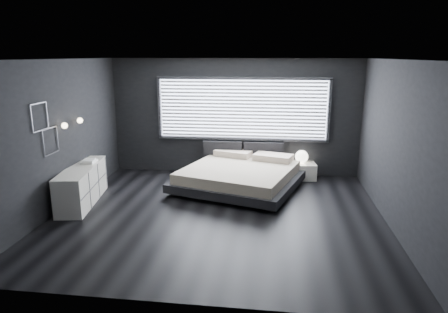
# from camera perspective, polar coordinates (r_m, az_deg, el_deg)

# --- Properties ---
(room) EXTENTS (6.04, 6.00, 2.80)m
(room) POSITION_cam_1_polar(r_m,az_deg,el_deg) (7.04, -0.89, 2.25)
(room) COLOR black
(room) RESTS_ON ground
(window) EXTENTS (4.14, 0.09, 1.52)m
(window) POSITION_cam_1_polar(r_m,az_deg,el_deg) (9.62, 2.61, 6.77)
(window) COLOR white
(window) RESTS_ON ground
(headboard) EXTENTS (1.96, 0.16, 0.52)m
(headboard) POSITION_cam_1_polar(r_m,az_deg,el_deg) (9.76, 2.74, 0.65)
(headboard) COLOR black
(headboard) RESTS_ON ground
(sconce_near) EXTENTS (0.18, 0.11, 0.11)m
(sconce_near) POSITION_cam_1_polar(r_m,az_deg,el_deg) (7.98, -21.84, 4.12)
(sconce_near) COLOR silver
(sconce_near) RESTS_ON ground
(sconce_far) EXTENTS (0.18, 0.11, 0.11)m
(sconce_far) POSITION_cam_1_polar(r_m,az_deg,el_deg) (8.50, -19.91, 4.86)
(sconce_far) COLOR silver
(sconce_far) RESTS_ON ground
(wall_art_upper) EXTENTS (0.01, 0.48, 0.48)m
(wall_art_upper) POSITION_cam_1_polar(r_m,az_deg,el_deg) (7.48, -24.84, 5.15)
(wall_art_upper) COLOR #47474C
(wall_art_upper) RESTS_ON ground
(wall_art_lower) EXTENTS (0.01, 0.48, 0.48)m
(wall_art_lower) POSITION_cam_1_polar(r_m,az_deg,el_deg) (7.77, -23.52, 2.05)
(wall_art_lower) COLOR #47474C
(wall_art_lower) RESTS_ON ground
(bed) EXTENTS (3.03, 2.95, 0.63)m
(bed) POSITION_cam_1_polar(r_m,az_deg,el_deg) (8.82, 2.25, -2.68)
(bed) COLOR black
(bed) RESTS_ON ground
(nightstand) EXTENTS (0.70, 0.61, 0.38)m
(nightstand) POSITION_cam_1_polar(r_m,az_deg,el_deg) (9.71, 10.97, -1.98)
(nightstand) COLOR white
(nightstand) RESTS_ON ground
(orb_lamp) EXTENTS (0.30, 0.30, 0.30)m
(orb_lamp) POSITION_cam_1_polar(r_m,az_deg,el_deg) (9.63, 11.02, -0.03)
(orb_lamp) COLOR white
(orb_lamp) RESTS_ON nightstand
(dresser) EXTENTS (0.80, 1.89, 0.73)m
(dresser) POSITION_cam_1_polar(r_m,az_deg,el_deg) (8.43, -19.60, -3.83)
(dresser) COLOR white
(dresser) RESTS_ON ground
(book_stack) EXTENTS (0.28, 0.35, 0.07)m
(book_stack) POSITION_cam_1_polar(r_m,az_deg,el_deg) (8.62, -18.72, -0.62)
(book_stack) COLOR white
(book_stack) RESTS_ON dresser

